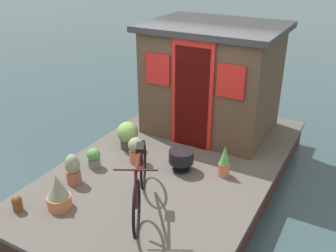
{
  "coord_description": "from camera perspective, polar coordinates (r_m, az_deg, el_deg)",
  "views": [
    {
      "loc": [
        -4.57,
        -2.42,
        3.52
      ],
      "look_at": [
        -0.2,
        0.0,
        1.16
      ],
      "focal_mm": 40.56,
      "sensor_mm": 36.0,
      "label": 1
    }
  ],
  "objects": [
    {
      "name": "ground_plane",
      "position": [
        6.25,
        0.9,
        -8.94
      ],
      "size": [
        60.0,
        60.0,
        0.0
      ],
      "primitive_type": "plane",
      "color": "#2D4247"
    },
    {
      "name": "houseboat_deck",
      "position": [
        6.12,
        0.91,
        -7.17
      ],
      "size": [
        5.03,
        3.03,
        0.46
      ],
      "color": "#4C4742",
      "rests_on": "ground_plane"
    },
    {
      "name": "houseboat_cabin",
      "position": [
        6.77,
        6.64,
        7.14
      ],
      "size": [
        1.81,
        2.3,
        1.91
      ],
      "color": "#4C3828",
      "rests_on": "houseboat_deck"
    },
    {
      "name": "bicycle",
      "position": [
        4.84,
        -4.22,
        -8.4
      ],
      "size": [
        1.48,
        0.82,
        0.83
      ],
      "color": "black",
      "rests_on": "houseboat_deck"
    },
    {
      "name": "potted_plant_ivy",
      "position": [
        6.31,
        -6.07,
        -1.28
      ],
      "size": [
        0.36,
        0.36,
        0.47
      ],
      "color": "#38383D",
      "rests_on": "houseboat_deck"
    },
    {
      "name": "potted_plant_thyme",
      "position": [
        5.1,
        -16.2,
        -9.58
      ],
      "size": [
        0.31,
        0.31,
        0.49
      ],
      "color": "#B2603D",
      "rests_on": "houseboat_deck"
    },
    {
      "name": "potted_plant_rosemary",
      "position": [
        5.59,
        8.47,
        -5.32
      ],
      "size": [
        0.17,
        0.17,
        0.5
      ],
      "color": "#B2603D",
      "rests_on": "houseboat_deck"
    },
    {
      "name": "potted_plant_succulent",
      "position": [
        5.9,
        -4.84,
        -3.56
      ],
      "size": [
        0.24,
        0.24,
        0.43
      ],
      "color": "#B2603D",
      "rests_on": "houseboat_deck"
    },
    {
      "name": "potted_plant_geranium",
      "position": [
        5.89,
        -11.09,
        -4.68
      ],
      "size": [
        0.21,
        0.21,
        0.32
      ],
      "color": "slate",
      "rests_on": "houseboat_deck"
    },
    {
      "name": "potted_plant_lavender",
      "position": [
        5.54,
        -14.1,
        -6.32
      ],
      "size": [
        0.21,
        0.21,
        0.46
      ],
      "color": "#935138",
      "rests_on": "houseboat_deck"
    },
    {
      "name": "charcoal_grill",
      "position": [
        5.68,
        2.0,
        -4.69
      ],
      "size": [
        0.38,
        0.38,
        0.33
      ],
      "color": "black",
      "rests_on": "houseboat_deck"
    },
    {
      "name": "mooring_bollard",
      "position": [
        5.27,
        -21.73,
        -10.7
      ],
      "size": [
        0.13,
        0.13,
        0.23
      ],
      "color": "brown",
      "rests_on": "houseboat_deck"
    }
  ]
}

